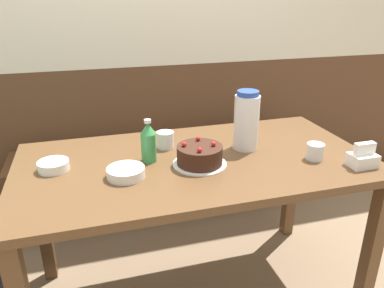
% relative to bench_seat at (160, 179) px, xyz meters
% --- Properties ---
extents(back_wall, '(4.80, 0.04, 2.50)m').
position_rel_bench_seat_xyz_m(back_wall, '(0.00, 0.22, 1.01)').
color(back_wall, brown).
rests_on(back_wall, ground_plane).
extents(bench_seat, '(1.88, 0.38, 0.47)m').
position_rel_bench_seat_xyz_m(bench_seat, '(0.00, 0.00, 0.00)').
color(bench_seat, '#56331E').
rests_on(bench_seat, ground_plane).
extents(dining_table, '(1.51, 0.79, 0.75)m').
position_rel_bench_seat_xyz_m(dining_table, '(0.00, -0.83, 0.42)').
color(dining_table, brown).
rests_on(dining_table, ground_plane).
extents(birthday_cake, '(0.23, 0.23, 0.10)m').
position_rel_bench_seat_xyz_m(birthday_cake, '(-0.00, -0.89, 0.56)').
color(birthday_cake, white).
rests_on(birthday_cake, dining_table).
extents(water_pitcher, '(0.11, 0.11, 0.27)m').
position_rel_bench_seat_xyz_m(water_pitcher, '(0.25, -0.78, 0.65)').
color(water_pitcher, white).
rests_on(water_pitcher, dining_table).
extents(soju_bottle, '(0.06, 0.06, 0.19)m').
position_rel_bench_seat_xyz_m(soju_bottle, '(-0.20, -0.79, 0.60)').
color(soju_bottle, '#388E4C').
rests_on(soju_bottle, dining_table).
extents(napkin_holder, '(0.11, 0.08, 0.11)m').
position_rel_bench_seat_xyz_m(napkin_holder, '(0.64, -1.09, 0.56)').
color(napkin_holder, white).
rests_on(napkin_holder, dining_table).
extents(bowl_soup_white, '(0.12, 0.12, 0.04)m').
position_rel_bench_seat_xyz_m(bowl_soup_white, '(-0.58, -0.77, 0.54)').
color(bowl_soup_white, white).
rests_on(bowl_soup_white, dining_table).
extents(bowl_rice_small, '(0.15, 0.15, 0.04)m').
position_rel_bench_seat_xyz_m(bowl_rice_small, '(-0.31, -0.92, 0.54)').
color(bowl_rice_small, white).
rests_on(bowl_rice_small, dining_table).
extents(glass_water_tall, '(0.08, 0.08, 0.08)m').
position_rel_bench_seat_xyz_m(glass_water_tall, '(-0.10, -0.67, 0.56)').
color(glass_water_tall, silver).
rests_on(glass_water_tall, dining_table).
extents(glass_tumbler_short, '(0.07, 0.07, 0.07)m').
position_rel_bench_seat_xyz_m(glass_tumbler_short, '(0.49, -0.97, 0.55)').
color(glass_tumbler_short, silver).
rests_on(glass_tumbler_short, dining_table).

